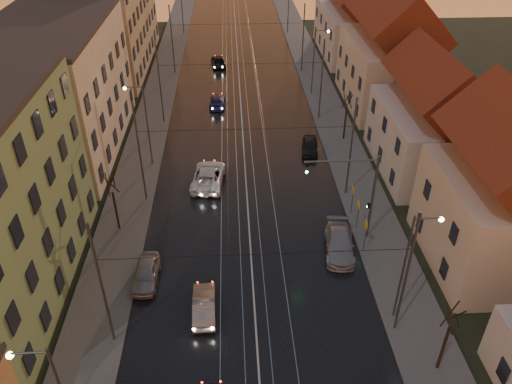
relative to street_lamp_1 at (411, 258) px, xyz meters
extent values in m
cube|color=black|center=(-9.10, 30.00, -4.87)|extent=(16.00, 120.00, 0.04)
cube|color=#4C4C4C|center=(-19.10, 30.00, -4.81)|extent=(4.00, 120.00, 0.15)
cube|color=#4C4C4C|center=(0.90, 30.00, -4.81)|extent=(4.00, 120.00, 0.15)
cube|color=gray|center=(-11.30, 30.00, -4.83)|extent=(0.06, 120.00, 0.03)
cube|color=gray|center=(-9.87, 30.00, -4.83)|extent=(0.06, 120.00, 0.03)
cube|color=gray|center=(-8.33, 30.00, -4.83)|extent=(0.06, 120.00, 0.03)
cube|color=gray|center=(-6.90, 30.00, -4.83)|extent=(0.06, 120.00, 0.03)
cube|color=#B3A78A|center=(-26.60, 24.00, 1.11)|extent=(10.00, 20.00, 12.00)
cube|color=#907D5D|center=(-26.60, 48.00, 2.11)|extent=(10.00, 24.00, 14.00)
cube|color=beige|center=(7.90, 5.00, -1.39)|extent=(8.50, 10.00, 7.00)
cube|color=beige|center=(7.90, 18.00, -1.89)|extent=(9.00, 12.00, 6.00)
pyramid|color=#5C2215|center=(7.90, 18.00, 2.71)|extent=(9.18, 12.24, 3.20)
cube|color=beige|center=(7.90, 33.00, -1.14)|extent=(9.00, 14.00, 7.50)
pyramid|color=#5C2215|center=(7.90, 33.00, 4.61)|extent=(9.18, 14.28, 4.00)
cube|color=beige|center=(7.90, 51.00, -1.64)|extent=(9.00, 16.00, 6.50)
cylinder|color=#595B60|center=(-17.70, -1.00, -0.39)|extent=(0.16, 0.16, 9.00)
cylinder|color=#595B60|center=(-0.50, -1.00, -0.39)|extent=(0.16, 0.16, 9.00)
cylinder|color=#595B60|center=(-17.70, 14.00, -0.39)|extent=(0.16, 0.16, 9.00)
cylinder|color=#595B60|center=(-0.50, 14.00, -0.39)|extent=(0.16, 0.16, 9.00)
cylinder|color=#595B60|center=(-17.70, 29.00, -0.39)|extent=(0.16, 0.16, 9.00)
cylinder|color=#595B60|center=(-0.50, 29.00, -0.39)|extent=(0.16, 0.16, 9.00)
cylinder|color=#595B60|center=(-17.70, 44.00, -0.39)|extent=(0.16, 0.16, 9.00)
cylinder|color=#595B60|center=(-0.50, 44.00, -0.39)|extent=(0.16, 0.16, 9.00)
cylinder|color=#595B60|center=(-17.70, 62.00, -0.39)|extent=(0.16, 0.16, 9.00)
cylinder|color=#595B60|center=(-0.50, 62.00, -0.39)|extent=(0.16, 0.16, 9.00)
cylinder|color=#595B60|center=(-18.70, -8.00, 2.91)|extent=(1.60, 0.10, 0.10)
sphere|color=#FFD88C|center=(-19.42, -8.00, 2.81)|extent=(0.32, 0.32, 0.32)
cylinder|color=#595B60|center=(-0.30, 0.00, -0.89)|extent=(0.14, 0.14, 8.00)
cylinder|color=#595B60|center=(0.50, 0.00, 2.91)|extent=(1.60, 0.10, 0.10)
sphere|color=#FFD88C|center=(1.22, 0.00, 2.81)|extent=(0.32, 0.32, 0.32)
cylinder|color=#595B60|center=(-17.90, 20.00, -0.89)|extent=(0.14, 0.14, 8.00)
cylinder|color=#595B60|center=(-18.70, 20.00, 2.91)|extent=(1.60, 0.10, 0.10)
sphere|color=#FFD88C|center=(-19.42, 20.00, 2.81)|extent=(0.32, 0.32, 0.32)
cylinder|color=#595B60|center=(-0.30, 36.00, -0.89)|extent=(0.14, 0.14, 8.00)
cylinder|color=#595B60|center=(0.50, 36.00, 2.91)|extent=(1.60, 0.10, 0.10)
sphere|color=#FFD88C|center=(1.22, 36.00, 2.81)|extent=(0.32, 0.32, 0.32)
cylinder|color=#595B60|center=(-0.10, 8.00, -1.29)|extent=(0.20, 0.20, 7.20)
cylinder|color=#595B60|center=(-2.70, 8.00, 2.01)|extent=(5.20, 0.14, 0.14)
imported|color=black|center=(-5.10, 8.00, 1.41)|extent=(0.15, 0.18, 0.90)
sphere|color=#19FF3F|center=(-5.10, 7.88, 1.26)|extent=(0.20, 0.20, 0.20)
cylinder|color=black|center=(-19.30, 10.00, -3.14)|extent=(0.18, 0.18, 3.50)
cylinder|color=black|center=(-19.07, 10.09, -0.59)|extent=(0.37, 0.92, 1.61)
cylinder|color=black|center=(-19.39, 10.23, -0.59)|extent=(0.91, 0.40, 1.61)
cylinder|color=black|center=(-19.54, 9.91, -0.59)|extent=(0.37, 0.92, 1.61)
cylinder|color=black|center=(-19.18, 9.78, -0.59)|extent=(0.84, 0.54, 1.62)
cylinder|color=black|center=(1.10, -4.00, -3.14)|extent=(0.18, 0.18, 3.50)
cylinder|color=black|center=(1.33, -3.91, -0.59)|extent=(0.37, 0.92, 1.61)
cylinder|color=black|center=(1.01, -3.77, -0.59)|extent=(0.91, 0.40, 1.61)
cylinder|color=black|center=(0.86, -4.09, -0.59)|extent=(0.37, 0.92, 1.61)
cylinder|color=black|center=(1.22, -4.22, -0.59)|extent=(0.84, 0.54, 1.62)
cylinder|color=black|center=(1.30, 24.00, -3.14)|extent=(0.18, 0.18, 3.50)
cylinder|color=black|center=(1.53, 24.09, -0.59)|extent=(0.37, 0.92, 1.61)
cylinder|color=black|center=(1.21, 24.23, -0.59)|extent=(0.91, 0.40, 1.61)
cylinder|color=black|center=(1.06, 23.91, -0.59)|extent=(0.37, 0.92, 1.61)
cylinder|color=black|center=(1.42, 23.78, -0.59)|extent=(0.84, 0.54, 1.62)
imported|color=gray|center=(-12.33, 1.00, -4.22)|extent=(1.53, 4.07, 1.33)
imported|color=silver|center=(-12.45, 16.33, -4.09)|extent=(3.23, 5.94, 1.58)
imported|color=#1B1E52|center=(-11.85, 32.99, -4.26)|extent=(1.95, 4.38, 1.25)
imported|color=black|center=(-11.84, 46.64, -4.10)|extent=(2.32, 4.77, 1.57)
imported|color=#9C9CA1|center=(-16.42, 4.10, -4.20)|extent=(1.76, 4.08, 1.37)
imported|color=#A1A1A7|center=(-2.56, 6.49, -4.15)|extent=(2.69, 5.28, 1.47)
imported|color=black|center=(-2.59, 21.58, -4.23)|extent=(2.03, 4.02, 1.31)
camera|label=1|loc=(-10.21, -21.48, 19.47)|focal=35.00mm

